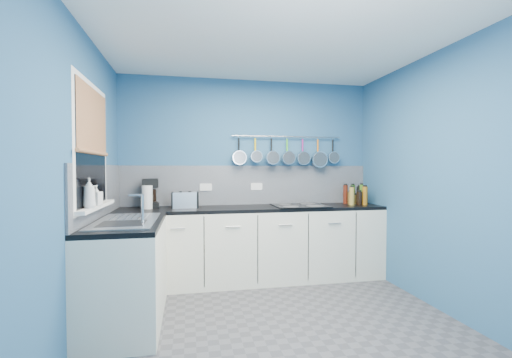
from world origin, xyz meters
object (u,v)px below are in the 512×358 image
object	(u,v)px
hob	(300,206)
paper_towel	(147,197)
canister	(194,202)
soap_bottle_a	(89,193)
soap_bottle_b	(96,195)
toaster	(185,200)
coffee_maker	(150,193)

from	to	relation	value
hob	paper_towel	bearing A→B (deg)	178.20
canister	paper_towel	bearing A→B (deg)	-176.02
soap_bottle_a	hob	distance (m)	2.41
soap_bottle_b	toaster	world-z (taller)	soap_bottle_b
coffee_maker	canister	size ratio (longest dim) A/B	2.54
soap_bottle_a	canister	xyz separation A→B (m)	(0.82, 1.23, -0.20)
soap_bottle_b	paper_towel	world-z (taller)	soap_bottle_b
paper_towel	coffee_maker	size ratio (longest dim) A/B	0.78
canister	hob	xyz separation A→B (m)	(1.29, -0.09, -0.06)
coffee_maker	toaster	xyz separation A→B (m)	(0.41, -0.07, -0.08)
hob	toaster	bearing A→B (deg)	176.66
soap_bottle_b	coffee_maker	xyz separation A→B (m)	(0.32, 1.07, -0.06)
coffee_maker	canister	xyz separation A→B (m)	(0.50, -0.05, -0.10)
soap_bottle_a	hob	world-z (taller)	soap_bottle_a
coffee_maker	canister	distance (m)	0.52
paper_towel	hob	distance (m)	1.81
soap_bottle_a	hob	bearing A→B (deg)	28.21
soap_bottle_a	coffee_maker	world-z (taller)	soap_bottle_a
toaster	hob	bearing A→B (deg)	-7.41
soap_bottle_a	soap_bottle_b	bearing A→B (deg)	90.00
soap_bottle_a	canister	distance (m)	1.49
soap_bottle_b	toaster	xyz separation A→B (m)	(0.73, 1.01, -0.14)
soap_bottle_a	coffee_maker	xyz separation A→B (m)	(0.32, 1.28, -0.10)
coffee_maker	paper_towel	bearing A→B (deg)	-110.18
canister	hob	world-z (taller)	canister
paper_towel	toaster	size ratio (longest dim) A/B	0.92
soap_bottle_a	paper_towel	size ratio (longest dim) A/B	0.89
canister	toaster	bearing A→B (deg)	-172.66
paper_towel	toaster	world-z (taller)	paper_towel
soap_bottle_b	paper_towel	xyz separation A→B (m)	(0.30, 0.98, -0.10)
paper_towel	hob	xyz separation A→B (m)	(1.81, -0.06, -0.13)
toaster	hob	world-z (taller)	toaster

